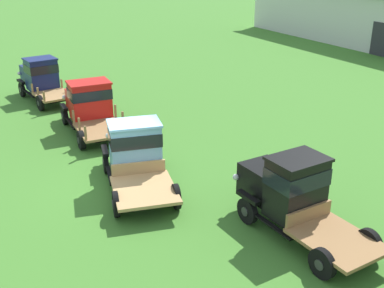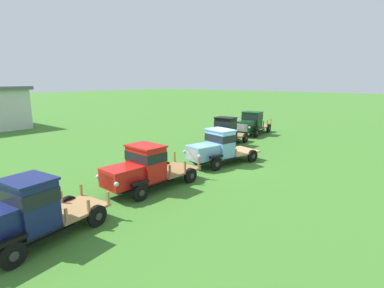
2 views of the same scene
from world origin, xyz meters
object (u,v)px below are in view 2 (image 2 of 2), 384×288
object	(u,v)px
vintage_truck_second_in_line	(143,168)
vintage_truck_back_of_row	(251,123)
vintage_truck_foreground_near	(24,212)
vintage_truck_midrow_center	(217,147)
vintage_truck_far_side	(224,131)

from	to	relation	value
vintage_truck_second_in_line	vintage_truck_back_of_row	distance (m)	16.71
vintage_truck_back_of_row	vintage_truck_foreground_near	bearing A→B (deg)	-170.04
vintage_truck_midrow_center	vintage_truck_back_of_row	distance (m)	11.12
vintage_truck_midrow_center	vintage_truck_far_side	size ratio (longest dim) A/B	1.11
vintage_truck_second_in_line	vintage_truck_foreground_near	bearing A→B (deg)	-171.51
vintage_truck_foreground_near	vintage_truck_far_side	size ratio (longest dim) A/B	0.99
vintage_truck_second_in_line	vintage_truck_midrow_center	distance (m)	5.82
vintage_truck_second_in_line	vintage_truck_far_side	xyz separation A→B (m)	(10.76, 2.41, 0.05)
vintage_truck_foreground_near	vintage_truck_second_in_line	size ratio (longest dim) A/B	0.91
vintage_truck_foreground_near	vintage_truck_midrow_center	world-z (taller)	vintage_truck_midrow_center
vintage_truck_second_in_line	vintage_truck_back_of_row	xyz separation A→B (m)	(16.43, 3.04, 0.05)
vintage_truck_back_of_row	vintage_truck_far_side	bearing A→B (deg)	-173.67
vintage_truck_foreground_near	vintage_truck_second_in_line	world-z (taller)	vintage_truck_foreground_near
vintage_truck_far_side	vintage_truck_back_of_row	world-z (taller)	vintage_truck_far_side
vintage_truck_foreground_near	vintage_truck_midrow_center	xyz separation A→B (m)	(11.49, 0.58, -0.02)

